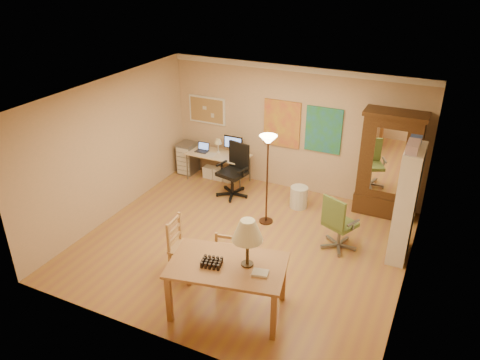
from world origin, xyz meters
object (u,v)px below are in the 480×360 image
at_px(computer_desk, 220,164).
at_px(dining_table, 235,255).
at_px(office_chair_green, 338,234).
at_px(armoire, 388,171).
at_px(office_chair_black, 233,182).
at_px(bookshelf, 406,204).

bearing_deg(computer_desk, dining_table, -59.51).
relative_size(office_chair_green, armoire, 0.50).
height_order(computer_desk, office_chair_green, computer_desk).
xyz_separation_m(computer_desk, office_chair_black, (0.59, -0.53, -0.09)).
bearing_deg(armoire, office_chair_black, -168.46).
bearing_deg(bookshelf, office_chair_black, 168.21).
relative_size(computer_desk, armoire, 0.67).
height_order(office_chair_black, armoire, armoire).
relative_size(dining_table, computer_desk, 1.26).
bearing_deg(computer_desk, armoire, 1.37).
bearing_deg(armoire, bookshelf, -69.34).
relative_size(dining_table, bookshelf, 0.91).
height_order(office_chair_green, armoire, armoire).
bearing_deg(bookshelf, computer_desk, 162.92).
bearing_deg(bookshelf, dining_table, -128.04).
height_order(dining_table, bookshelf, bookshelf).
distance_m(computer_desk, armoire, 3.65).
relative_size(computer_desk, office_chair_black, 1.25).
bearing_deg(office_chair_black, computer_desk, 138.31).
distance_m(computer_desk, bookshelf, 4.35).
xyz_separation_m(dining_table, bookshelf, (1.93, 2.46, 0.02)).
height_order(dining_table, computer_desk, dining_table).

